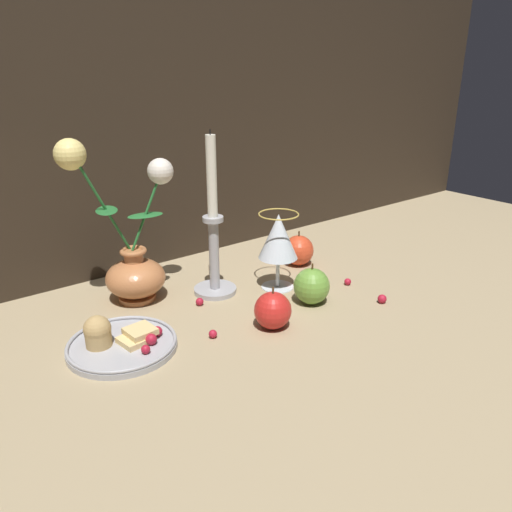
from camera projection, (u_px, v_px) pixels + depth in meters
name	position (u px, v px, depth m)	size (l,w,h in m)	color
ground_plane	(243.00, 313.00, 0.96)	(2.40, 2.40, 0.00)	#9E8966
vase	(131.00, 255.00, 0.98)	(0.22, 0.12, 0.33)	#B77042
plate_with_pastries	(119.00, 341.00, 0.83)	(0.18, 0.18, 0.06)	#A3A3A8
wine_glass	(278.00, 239.00, 1.03)	(0.08, 0.08, 0.16)	silver
candlestick	(214.00, 244.00, 1.01)	(0.09, 0.09, 0.33)	#A3A3A8
apple_beside_vase	(298.00, 250.00, 1.18)	(0.07, 0.07, 0.08)	#D14223
apple_near_glass	(273.00, 310.00, 0.89)	(0.07, 0.07, 0.08)	red
apple_at_table_edge	(312.00, 286.00, 0.99)	(0.07, 0.07, 0.08)	#669938
berry_near_plate	(200.00, 302.00, 0.99)	(0.02, 0.02, 0.02)	#AD192D
berry_front_center	(213.00, 334.00, 0.87)	(0.01, 0.01, 0.01)	#AD192D
berry_by_glass_stem	(382.00, 299.00, 0.99)	(0.02, 0.02, 0.02)	#AD192D
berry_under_candlestick	(348.00, 282.00, 1.08)	(0.01, 0.01, 0.01)	#AD192D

